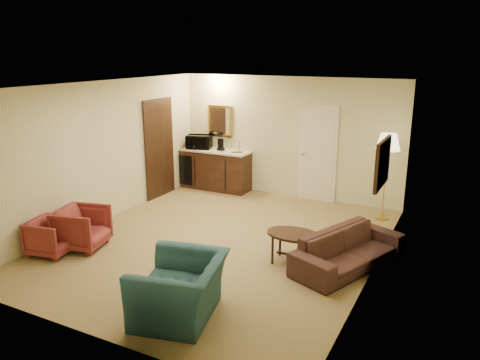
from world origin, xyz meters
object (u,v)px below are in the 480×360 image
(sofa, at_px, (349,244))
(teal_armchair, at_px, (180,279))
(floor_lamp, at_px, (385,177))
(waste_bin, at_px, (239,186))
(rose_chair_near, at_px, (82,226))
(wetbar_cabinet, at_px, (216,169))
(coffee_table, at_px, (293,248))
(rose_chair_far, at_px, (51,235))
(coffee_maker, at_px, (221,145))
(microwave, at_px, (199,140))

(sofa, height_order, teal_armchair, teal_armchair)
(floor_lamp, distance_m, waste_bin, 3.28)
(rose_chair_near, bearing_deg, floor_lamp, -63.09)
(wetbar_cabinet, distance_m, rose_chair_near, 3.93)
(coffee_table, bearing_deg, floor_lamp, 72.27)
(rose_chair_near, bearing_deg, wetbar_cabinet, -18.06)
(rose_chair_far, distance_m, waste_bin, 4.41)
(coffee_maker, bearing_deg, coffee_table, -42.96)
(rose_chair_near, relative_size, floor_lamp, 0.45)
(wetbar_cabinet, xyz_separation_m, waste_bin, (0.65, -0.07, -0.29))
(coffee_table, bearing_deg, wetbar_cabinet, 136.05)
(sofa, xyz_separation_m, rose_chair_near, (-4.05, -1.25, 0.00))
(rose_chair_far, xyz_separation_m, waste_bin, (1.15, 4.26, -0.15))
(rose_chair_near, bearing_deg, coffee_table, -87.20)
(wetbar_cabinet, height_order, waste_bin, wetbar_cabinet)
(coffee_maker, bearing_deg, rose_chair_near, -92.92)
(sofa, relative_size, coffee_table, 2.25)
(teal_armchair, xyz_separation_m, floor_lamp, (1.52, 4.60, 0.34))
(rose_chair_near, distance_m, microwave, 3.98)
(wetbar_cabinet, height_order, coffee_table, wetbar_cabinet)
(rose_chair_near, relative_size, coffee_maker, 2.79)
(rose_chair_far, bearing_deg, wetbar_cabinet, -18.01)
(waste_bin, bearing_deg, floor_lamp, -4.47)
(floor_lamp, xyz_separation_m, microwave, (-4.28, 0.31, 0.28))
(teal_armchair, relative_size, rose_chair_far, 1.75)
(microwave, bearing_deg, waste_bin, -20.47)
(waste_bin, bearing_deg, coffee_maker, 169.52)
(floor_lamp, height_order, waste_bin, floor_lamp)
(sofa, bearing_deg, microwave, 80.07)
(sofa, distance_m, coffee_table, 0.82)
(rose_chair_far, bearing_deg, waste_bin, -26.54)
(wetbar_cabinet, xyz_separation_m, floor_lamp, (3.85, -0.32, 0.37))
(coffee_table, relative_size, waste_bin, 2.49)
(wetbar_cabinet, height_order, coffee_maker, coffee_maker)
(rose_chair_near, distance_m, rose_chair_far, 0.48)
(wetbar_cabinet, distance_m, coffee_table, 4.20)
(sofa, xyz_separation_m, floor_lamp, (0.05, 2.36, 0.46))
(coffee_table, height_order, coffee_maker, coffee_maker)
(wetbar_cabinet, distance_m, teal_armchair, 5.44)
(coffee_table, bearing_deg, sofa, 16.92)
(sofa, height_order, coffee_table, sofa)
(wetbar_cabinet, relative_size, microwave, 2.91)
(waste_bin, xyz_separation_m, coffee_maker, (-0.53, 0.10, 0.88))
(teal_armchair, distance_m, coffee_maker, 5.45)
(rose_chair_far, xyz_separation_m, floor_lamp, (4.35, 4.01, 0.51))
(coffee_table, xyz_separation_m, microwave, (-3.45, 2.90, 0.87))
(rose_chair_far, distance_m, coffee_table, 3.80)
(rose_chair_far, height_order, floor_lamp, floor_lamp)
(rose_chair_near, bearing_deg, rose_chair_far, 133.72)
(teal_armchair, bearing_deg, coffee_table, 147.51)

